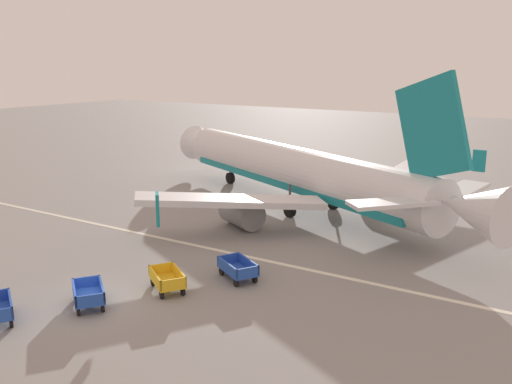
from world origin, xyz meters
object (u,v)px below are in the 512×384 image
(airplane, at_px, (301,172))
(baggage_cart_fourth_in_row, at_px, (238,269))
(baggage_cart_third_in_row, at_px, (167,279))
(baggage_cart_second_in_row, at_px, (88,294))

(airplane, xyz_separation_m, baggage_cart_fourth_in_row, (3.96, -15.25, -2.45))
(airplane, relative_size, baggage_cart_third_in_row, 10.54)
(airplane, height_order, baggage_cart_third_in_row, airplane)
(airplane, distance_m, baggage_cart_fourth_in_row, 15.94)
(baggage_cart_third_in_row, distance_m, baggage_cart_fourth_in_row, 3.99)
(baggage_cart_second_in_row, xyz_separation_m, baggage_cart_fourth_in_row, (4.32, 6.80, 0.00))
(baggage_cart_second_in_row, distance_m, baggage_cart_fourth_in_row, 8.06)
(baggage_cart_second_in_row, bearing_deg, baggage_cart_fourth_in_row, 57.57)
(airplane, height_order, baggage_cart_fourth_in_row, airplane)
(airplane, bearing_deg, baggage_cart_fourth_in_row, -75.43)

